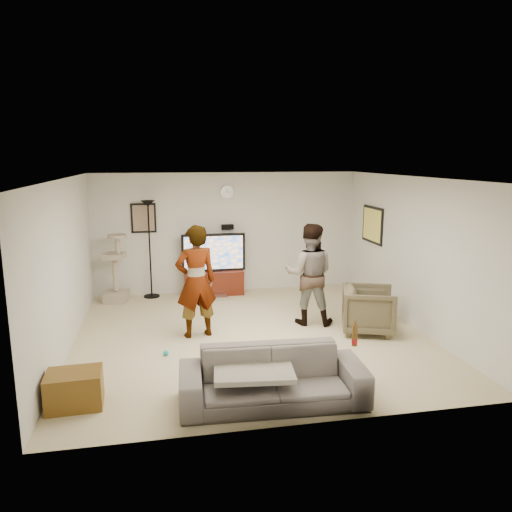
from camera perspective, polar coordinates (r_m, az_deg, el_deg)
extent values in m
cube|color=#C8B87C|center=(7.98, -0.57, -9.23)|extent=(5.50, 5.50, 0.02)
cube|color=white|center=(7.47, -0.61, 9.16)|extent=(5.50, 5.50, 0.02)
cube|color=silver|center=(10.30, -3.38, 2.74)|extent=(5.50, 0.04, 2.50)
cube|color=silver|center=(5.03, 5.15, -6.65)|extent=(5.50, 0.04, 2.50)
cube|color=silver|center=(7.63, -21.35, -1.13)|extent=(0.04, 5.50, 2.50)
cube|color=silver|center=(8.55, 17.85, 0.40)|extent=(0.04, 5.50, 2.50)
cylinder|color=white|center=(10.17, -3.41, 7.45)|extent=(0.26, 0.04, 0.26)
cube|color=black|center=(10.22, -3.34, 3.41)|extent=(0.25, 0.10, 0.10)
cube|color=#826A56|center=(10.15, -12.97, 4.33)|extent=(0.42, 0.03, 0.52)
cube|color=#FFEF5C|center=(9.91, 13.41, 3.56)|extent=(0.03, 0.78, 0.62)
cube|color=#49170C|center=(10.22, -4.91, -3.08)|extent=(1.20, 0.45, 0.50)
cube|color=#B9B9B9|center=(9.90, -4.52, -4.84)|extent=(0.40, 0.30, 0.07)
cube|color=black|center=(10.08, -4.97, 0.42)|extent=(1.30, 0.08, 0.77)
cube|color=#F5AF3E|center=(10.04, -4.95, 0.38)|extent=(1.20, 0.01, 0.68)
cylinder|color=black|center=(10.06, -12.26, 0.74)|extent=(0.32, 0.32, 1.97)
cube|color=tan|center=(9.96, -16.12, -1.35)|extent=(0.51, 0.51, 1.35)
imported|color=#B1B2BB|center=(7.73, -7.00, -2.96)|extent=(0.73, 0.56, 1.79)
imported|color=#2F57A4|center=(8.33, 6.24, -2.11)|extent=(1.00, 0.88, 1.73)
imported|color=#68615D|center=(5.82, 1.98, -13.94)|extent=(2.18, 0.95, 0.63)
cube|color=#A69C8A|center=(5.73, -0.29, -13.14)|extent=(0.97, 0.79, 0.06)
cylinder|color=#573810|center=(5.94, 11.43, -9.07)|extent=(0.06, 0.06, 0.25)
imported|color=brown|center=(8.20, 12.97, -6.12)|extent=(1.04, 1.03, 0.75)
cube|color=brown|center=(6.15, -20.38, -14.34)|extent=(0.64, 0.49, 0.41)
sphere|color=#19A1AF|center=(7.30, -10.44, -11.05)|extent=(0.08, 0.08, 0.08)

